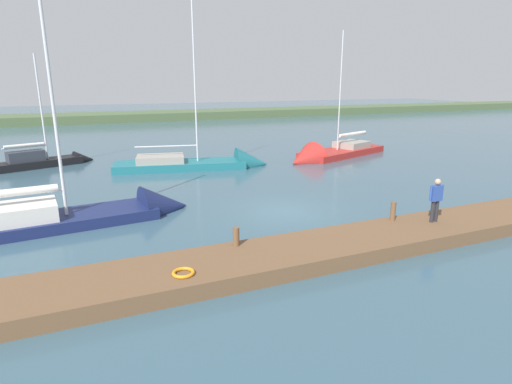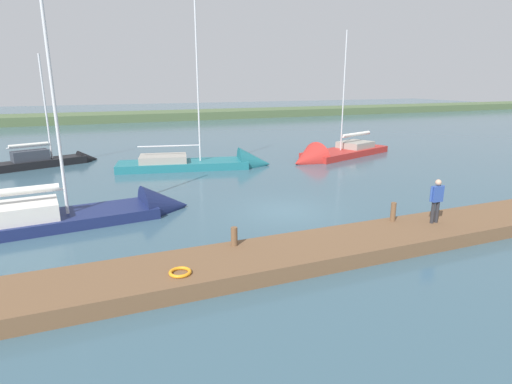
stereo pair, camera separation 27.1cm
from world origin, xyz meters
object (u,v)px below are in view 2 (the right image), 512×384
Objects in this scene: person_on_dock at (437,198)px; life_ring_buoy at (180,272)px; sailboat_inner_slip at (52,162)px; sailboat_near_dock at (100,214)px; sailboat_far_right at (329,156)px; mooring_post_far at (234,236)px; sailboat_mid_channel at (211,165)px; mooring_post_near at (393,212)px.

life_ring_buoy is at bearing 94.61° from person_on_dock.
sailboat_inner_slip is 4.81× the size of person_on_dock.
life_ring_buoy is 0.06× the size of sailboat_near_dock.
person_on_dock is (5.24, 15.98, 1.37)m from sailboat_far_right.
life_ring_buoy is 0.08× the size of sailboat_inner_slip.
person_on_dock is at bearing 51.89° from sailboat_far_right.
sailboat_near_dock is 6.22× the size of person_on_dock.
sailboat_near_dock reaches higher than sailboat_far_right.
sailboat_far_right is at bearing -131.18° from mooring_post_far.
sailboat_mid_channel is at bearing 43.85° from sailboat_near_dock.
sailboat_near_dock reaches higher than life_ring_buoy.
person_on_dock is at bearing -75.11° from sailboat_inner_slip.
sailboat_inner_slip reaches higher than mooring_post_far.
person_on_dock is (-1.36, 0.79, 0.64)m from mooring_post_near.
sailboat_far_right reaches higher than life_ring_buoy.
sailboat_inner_slip is (2.72, -14.22, 0.00)m from sailboat_near_dock.
sailboat_near_dock is (1.93, -7.68, -0.34)m from life_ring_buoy.
mooring_post_near is 0.07× the size of sailboat_far_right.
sailboat_far_right is at bearing -34.80° from sailboat_inner_slip.
mooring_post_near is 0.07× the size of sailboat_near_dock.
mooring_post_near is 0.43× the size of person_on_dock.
sailboat_near_dock is 14.48m from sailboat_inner_slip.
sailboat_inner_slip is at bearing 35.97° from person_on_dock.
sailboat_inner_slip is at bearing 94.96° from sailboat_near_dock.
mooring_post_far is 15.76m from sailboat_mid_channel.
mooring_post_far is 8.11m from person_on_dock.
sailboat_mid_channel is 1.44× the size of sailboat_inner_slip.
sailboat_mid_channel is 11.90m from sailboat_near_dock.
sailboat_far_right is 16.87m from person_on_dock.
sailboat_near_dock is at bearing 7.25° from sailboat_far_right.
sailboat_inner_slip is at bearing -34.68° from sailboat_far_right.
sailboat_near_dock is (7.69, 9.08, 0.03)m from sailboat_mid_channel.
mooring_post_near is 8.97m from life_ring_buoy.
sailboat_inner_slip is (4.66, -21.90, -0.34)m from life_ring_buoy.
life_ring_buoy is (2.16, 1.43, -0.27)m from mooring_post_far.
sailboat_mid_channel is at bearing -78.61° from mooring_post_near.
mooring_post_near reaches higher than life_ring_buoy.
sailboat_mid_channel reaches higher than sailboat_near_dock.
sailboat_far_right is at bearing 21.32° from sailboat_near_dock.
mooring_post_near is 15.66m from sailboat_mid_channel.
person_on_dock is (-4.45, 16.12, 1.34)m from sailboat_mid_channel.
sailboat_near_dock is at bearing -30.13° from mooring_post_near.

